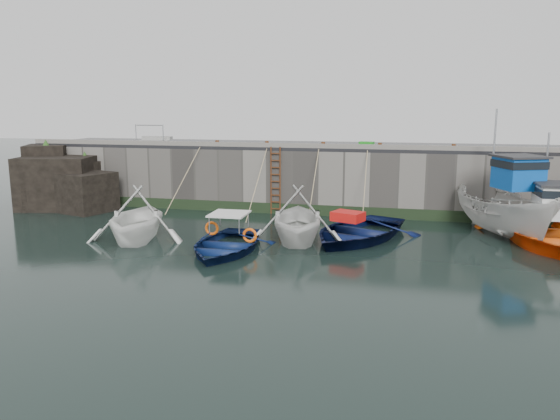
% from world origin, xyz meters
% --- Properties ---
extents(ground, '(120.00, 120.00, 0.00)m').
position_xyz_m(ground, '(0.00, 0.00, 0.00)').
color(ground, black).
rests_on(ground, ground).
extents(quay_back, '(30.00, 5.00, 3.00)m').
position_xyz_m(quay_back, '(0.00, 12.50, 1.50)').
color(quay_back, slate).
rests_on(quay_back, ground).
extents(road_back, '(30.00, 5.00, 0.16)m').
position_xyz_m(road_back, '(0.00, 12.50, 3.08)').
color(road_back, black).
rests_on(road_back, quay_back).
extents(kerb_back, '(30.00, 0.30, 0.20)m').
position_xyz_m(kerb_back, '(0.00, 10.15, 3.26)').
color(kerb_back, slate).
rests_on(kerb_back, road_back).
extents(algae_back, '(30.00, 0.08, 0.50)m').
position_xyz_m(algae_back, '(0.00, 9.96, 0.25)').
color(algae_back, black).
rests_on(algae_back, ground).
extents(rock_outcrop, '(5.85, 4.24, 3.41)m').
position_xyz_m(rock_outcrop, '(-12.92, 9.11, 1.26)').
color(rock_outcrop, black).
rests_on(rock_outcrop, ground).
extents(ladder, '(0.51, 0.08, 3.20)m').
position_xyz_m(ladder, '(-2.00, 9.91, 1.59)').
color(ladder, '#3F1E0F').
rests_on(ladder, ground).
extents(boat_near_white, '(4.91, 5.37, 2.40)m').
position_xyz_m(boat_near_white, '(-5.95, 3.66, 0.00)').
color(boat_near_white, white).
rests_on(boat_near_white, ground).
extents(boat_near_white_rope, '(0.04, 4.64, 3.10)m').
position_xyz_m(boat_near_white_rope, '(-5.95, 8.08, 0.00)').
color(boat_near_white_rope, tan).
rests_on(boat_near_white_rope, ground).
extents(boat_near_blue, '(3.40, 4.70, 0.96)m').
position_xyz_m(boat_near_blue, '(-2.12, 2.96, 0.00)').
color(boat_near_blue, '#0B1A47').
rests_on(boat_near_blue, ground).
extents(boat_near_blue_rope, '(0.04, 5.23, 3.10)m').
position_xyz_m(boat_near_blue_rope, '(-2.12, 7.73, 0.00)').
color(boat_near_blue_rope, tan).
rests_on(boat_near_blue_rope, ground).
extents(boat_near_blacktrim, '(4.81, 5.31, 2.44)m').
position_xyz_m(boat_near_blacktrim, '(0.08, 4.94, 0.00)').
color(boat_near_blacktrim, silver).
rests_on(boat_near_blacktrim, ground).
extents(boat_near_blacktrim_rope, '(0.04, 3.65, 3.10)m').
position_xyz_m(boat_near_blacktrim_rope, '(0.08, 8.72, 0.00)').
color(boat_near_blacktrim_rope, tan).
rests_on(boat_near_blacktrim_rope, ground).
extents(boat_near_navy, '(5.71, 6.61, 1.15)m').
position_xyz_m(boat_near_navy, '(2.28, 5.82, 0.00)').
color(boat_near_navy, '#091239').
rests_on(boat_near_navy, ground).
extents(boat_near_navy_rope, '(0.04, 3.10, 3.10)m').
position_xyz_m(boat_near_navy_rope, '(2.28, 9.16, 0.00)').
color(boat_near_navy_rope, tan).
rests_on(boat_near_navy_rope, ground).
extents(boat_far_white, '(4.43, 6.41, 5.32)m').
position_xyz_m(boat_far_white, '(7.97, 7.67, 0.99)').
color(boat_far_white, silver).
rests_on(boat_far_white, ground).
extents(boat_far_orange, '(5.18, 7.08, 4.43)m').
position_xyz_m(boat_far_orange, '(9.39, 6.84, 0.46)').
color(boat_far_orange, '#FE570D').
rests_on(boat_far_orange, ground).
extents(fish_crate, '(0.72, 0.53, 0.29)m').
position_xyz_m(fish_crate, '(2.16, 10.71, 3.31)').
color(fish_crate, '#1A901B').
rests_on(fish_crate, road_back).
extents(railing, '(1.60, 1.05, 1.00)m').
position_xyz_m(railing, '(-8.75, 11.25, 3.36)').
color(railing, '#A5A8AD').
rests_on(railing, road_back).
extents(bollard_a, '(0.18, 0.18, 0.28)m').
position_xyz_m(bollard_a, '(-5.00, 10.25, 3.30)').
color(bollard_a, '#3F1E0F').
rests_on(bollard_a, road_back).
extents(bollard_b, '(0.18, 0.18, 0.28)m').
position_xyz_m(bollard_b, '(-2.50, 10.25, 3.30)').
color(bollard_b, '#3F1E0F').
rests_on(bollard_b, road_back).
extents(bollard_c, '(0.18, 0.18, 0.28)m').
position_xyz_m(bollard_c, '(0.20, 10.25, 3.30)').
color(bollard_c, '#3F1E0F').
rests_on(bollard_c, road_back).
extents(bollard_d, '(0.18, 0.18, 0.28)m').
position_xyz_m(bollard_d, '(2.80, 10.25, 3.30)').
color(bollard_d, '#3F1E0F').
rests_on(bollard_d, road_back).
extents(bollard_e, '(0.18, 0.18, 0.28)m').
position_xyz_m(bollard_e, '(6.00, 10.25, 3.30)').
color(bollard_e, '#3F1E0F').
rests_on(bollard_e, road_back).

